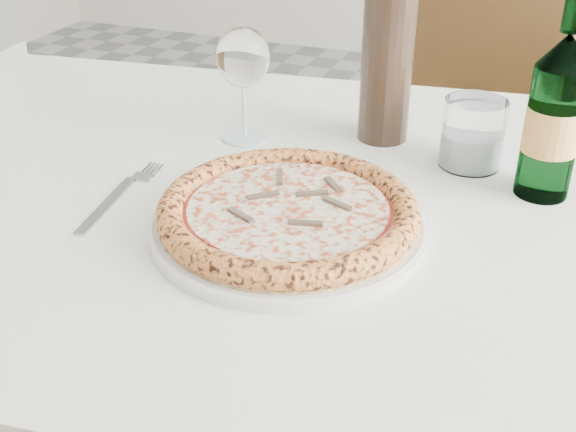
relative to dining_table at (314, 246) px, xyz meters
name	(u,v)px	position (x,y,z in m)	size (l,w,h in m)	color
dining_table	(314,246)	(0.00, 0.00, 0.00)	(1.68, 1.12, 0.76)	#562E15
chair_far	(447,136)	(0.05, 0.78, -0.14)	(0.55, 0.55, 0.93)	#562E15
plate	(288,224)	(0.00, -0.10, 0.09)	(0.33, 0.33, 0.02)	white
pizza	(288,211)	(0.00, -0.10, 0.11)	(0.31, 0.31, 0.03)	#F2CB87
fork	(118,196)	(-0.24, -0.10, 0.08)	(0.04, 0.22, 0.00)	#929499
wine_glass	(243,60)	(-0.16, 0.13, 0.21)	(0.08, 0.08, 0.18)	white
tumbler	(472,138)	(0.17, 0.17, 0.12)	(0.09, 0.09, 0.10)	white
beer_bottle	(554,117)	(0.28, 0.11, 0.19)	(0.07, 0.07, 0.27)	#275832
wine_bottle	(388,53)	(0.03, 0.22, 0.21)	(0.08, 0.08, 0.31)	black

